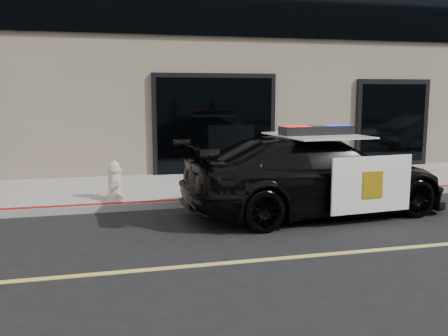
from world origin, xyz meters
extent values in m
plane|color=black|center=(0.00, 0.00, 0.00)|extent=(120.00, 120.00, 0.00)
cube|color=gray|center=(0.00, 5.25, 0.07)|extent=(60.00, 3.50, 0.15)
imported|color=black|center=(-0.07, 2.38, 0.76)|extent=(3.04, 5.63, 1.53)
cube|color=white|center=(0.54, 1.34, 0.74)|extent=(1.63, 0.18, 1.02)
cube|color=white|center=(0.35, 3.52, 0.74)|extent=(1.63, 0.18, 1.02)
cube|color=white|center=(-0.07, 2.38, 1.54)|extent=(1.68, 1.96, 0.03)
cube|color=gold|center=(0.54, 1.30, 0.74)|extent=(0.41, 0.05, 0.48)
cube|color=black|center=(-0.07, 2.38, 1.63)|extent=(1.49, 0.51, 0.18)
cube|color=red|center=(-0.51, 2.34, 1.64)|extent=(0.54, 0.37, 0.17)
cube|color=#0C19CC|center=(0.38, 2.42, 1.64)|extent=(0.54, 0.37, 0.17)
cylinder|color=beige|center=(-3.84, 4.07, 0.19)|extent=(0.37, 0.37, 0.08)
cylinder|color=beige|center=(-3.84, 4.07, 0.48)|extent=(0.26, 0.26, 0.51)
cylinder|color=beige|center=(-3.84, 4.07, 0.76)|extent=(0.31, 0.31, 0.06)
sphere|color=beige|center=(-3.84, 4.07, 0.82)|extent=(0.23, 0.23, 0.23)
cylinder|color=beige|center=(-3.84, 4.07, 0.92)|extent=(0.07, 0.07, 0.07)
cylinder|color=beige|center=(-3.84, 4.24, 0.56)|extent=(0.13, 0.12, 0.13)
cylinder|color=beige|center=(-3.84, 3.89, 0.56)|extent=(0.13, 0.12, 0.13)
cylinder|color=beige|center=(-3.84, 3.86, 0.48)|extent=(0.17, 0.14, 0.17)
camera|label=1|loc=(-4.15, -6.44, 2.35)|focal=40.00mm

